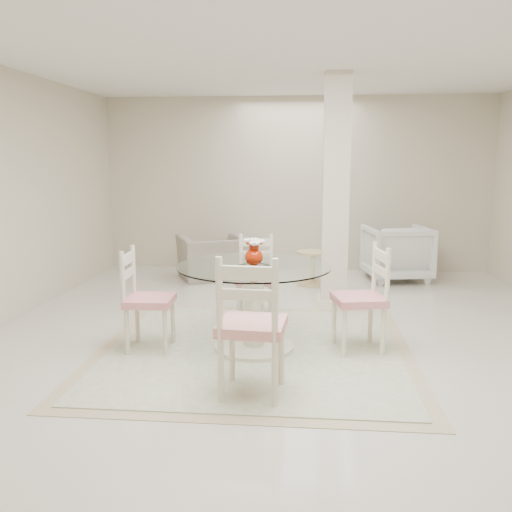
# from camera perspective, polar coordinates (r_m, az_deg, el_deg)

# --- Properties ---
(ground) EXTENTS (7.00, 7.00, 0.00)m
(ground) POSITION_cam_1_polar(r_m,az_deg,el_deg) (5.36, 3.35, -8.79)
(ground) COLOR beige
(ground) RESTS_ON ground
(room_shell) EXTENTS (6.02, 7.02, 2.71)m
(room_shell) POSITION_cam_1_polar(r_m,az_deg,el_deg) (5.07, 3.57, 11.44)
(room_shell) COLOR beige
(room_shell) RESTS_ON ground
(column) EXTENTS (0.30, 0.30, 2.70)m
(column) POSITION_cam_1_polar(r_m,az_deg,el_deg) (6.39, 8.38, 6.55)
(column) COLOR beige
(column) RESTS_ON ground
(area_rug) EXTENTS (2.87, 2.87, 0.02)m
(area_rug) POSITION_cam_1_polar(r_m,az_deg,el_deg) (5.07, -0.21, -9.81)
(area_rug) COLOR tan
(area_rug) RESTS_ON ground
(dining_table) EXTENTS (1.38, 1.38, 0.80)m
(dining_table) POSITION_cam_1_polar(r_m,az_deg,el_deg) (4.95, -0.21, -5.47)
(dining_table) COLOR beige
(dining_table) RESTS_ON ground
(red_vase) EXTENTS (0.19, 0.18, 0.25)m
(red_vase) POSITION_cam_1_polar(r_m,az_deg,el_deg) (4.84, -0.21, 0.42)
(red_vase) COLOR #AB1F05
(red_vase) RESTS_ON dining_table
(dining_chair_east) EXTENTS (0.51, 0.51, 1.08)m
(dining_chair_east) POSITION_cam_1_polar(r_m,az_deg,el_deg) (5.01, 11.56, -3.56)
(dining_chair_east) COLOR #F2EAC7
(dining_chair_east) RESTS_ON ground
(dining_chair_north) EXTENTS (0.43, 0.43, 1.02)m
(dining_chair_north) POSITION_cam_1_polar(r_m,az_deg,el_deg) (5.91, -0.06, -1.59)
(dining_chair_north) COLOR beige
(dining_chair_north) RESTS_ON ground
(dining_chair_west) EXTENTS (0.44, 0.44, 1.05)m
(dining_chair_west) POSITION_cam_1_polar(r_m,az_deg,el_deg) (5.03, -11.90, -3.71)
(dining_chair_west) COLOR beige
(dining_chair_west) RESTS_ON ground
(dining_chair_south) EXTENTS (0.51, 0.51, 1.19)m
(dining_chair_south) POSITION_cam_1_polar(r_m,az_deg,el_deg) (3.90, -0.59, -6.40)
(dining_chair_south) COLOR #EFE4C4
(dining_chair_south) RESTS_ON ground
(recliner_taupe) EXTENTS (1.23, 1.17, 0.63)m
(recliner_taupe) POSITION_cam_1_polar(r_m,az_deg,el_deg) (8.00, -4.48, -0.15)
(recliner_taupe) COLOR gray
(recliner_taupe) RESTS_ON ground
(armchair_white) EXTENTS (0.99, 1.01, 0.80)m
(armchair_white) POSITION_cam_1_polar(r_m,az_deg,el_deg) (8.12, 14.57, 0.33)
(armchair_white) COLOR silver
(armchair_white) RESTS_ON ground
(side_table) EXTENTS (0.45, 0.45, 0.47)m
(side_table) POSITION_cam_1_polar(r_m,az_deg,el_deg) (7.64, 6.00, -1.40)
(side_table) COLOR #D2B681
(side_table) RESTS_ON ground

